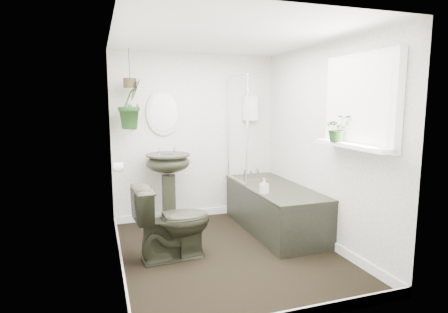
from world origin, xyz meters
name	(u,v)px	position (x,y,z in m)	size (l,w,h in m)	color
floor	(228,253)	(0.00, 0.00, -0.01)	(2.30, 2.80, 0.02)	black
ceiling	(229,35)	(0.00, 0.00, 2.31)	(2.30, 2.80, 0.02)	white
wall_back	(195,137)	(0.00, 1.41, 1.15)	(2.30, 0.02, 2.30)	white
wall_front	(295,174)	(0.00, -1.41, 1.15)	(2.30, 0.02, 2.30)	white
wall_left	(115,154)	(-1.16, 0.00, 1.15)	(0.02, 2.80, 2.30)	white
wall_right	(323,145)	(1.16, 0.00, 1.15)	(0.02, 2.80, 2.30)	white
skirting	(228,248)	(0.00, 0.00, 0.05)	(2.30, 2.80, 0.10)	white
bathtub	(274,208)	(0.80, 0.50, 0.29)	(0.72, 1.72, 0.58)	black
bath_screen	(237,129)	(0.47, 0.99, 1.28)	(0.04, 0.72, 1.40)	silver
shower_box	(250,108)	(0.80, 1.34, 1.55)	(0.20, 0.10, 0.35)	white
oval_mirror	(163,112)	(-0.45, 1.37, 1.50)	(0.46, 0.03, 0.62)	beige
wall_sconce	(133,120)	(-0.85, 1.36, 1.40)	(0.04, 0.04, 0.22)	black
toilet_roll_holder	(118,167)	(-1.10, 0.70, 0.90)	(0.11, 0.11, 0.11)	white
window_recess	(361,101)	(1.09, -0.70, 1.65)	(0.08, 1.00, 0.90)	white
window_sill	(352,145)	(1.02, -0.70, 1.23)	(0.18, 1.00, 0.04)	white
window_blinds	(357,101)	(1.04, -0.70, 1.65)	(0.01, 0.86, 0.76)	white
toilet	(173,221)	(-0.60, 0.06, 0.40)	(0.45, 0.79, 0.81)	black
pedestal_sink	(169,190)	(-0.45, 1.10, 0.49)	(0.57, 0.49, 0.98)	black
sill_plant	(337,128)	(0.97, -0.52, 1.38)	(0.24, 0.21, 0.27)	black
hanging_plant	(131,104)	(-0.90, 1.17, 1.62)	(0.35, 0.28, 0.63)	black
soap_bottle	(264,186)	(0.51, 0.19, 0.67)	(0.08, 0.08, 0.18)	black
hanging_pot	(130,83)	(-0.90, 1.17, 1.87)	(0.16, 0.16, 0.12)	#362A1A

